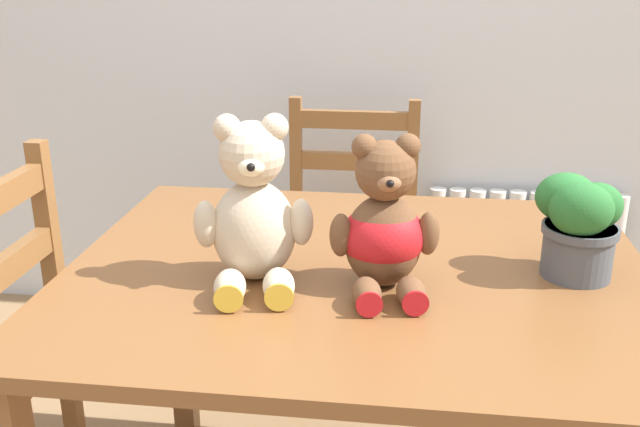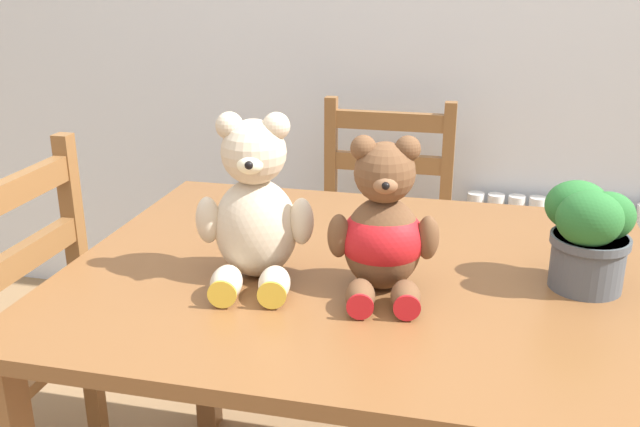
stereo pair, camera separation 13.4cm
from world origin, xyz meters
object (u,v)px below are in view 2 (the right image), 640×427
object	(u,v)px
teddy_bear_right	(383,231)
teddy_bear_left	(255,210)
wooden_chair_behind	(380,245)
potted_plant	(588,233)

from	to	relation	value
teddy_bear_right	teddy_bear_left	bearing A→B (deg)	-9.14
wooden_chair_behind	potted_plant	xyz separation A→B (m)	(0.52, -0.90, 0.43)
teddy_bear_left	teddy_bear_right	size ratio (longest dim) A/B	1.10
teddy_bear_left	teddy_bear_right	bearing A→B (deg)	169.86
teddy_bear_left	potted_plant	distance (m)	0.63
wooden_chair_behind	teddy_bear_left	size ratio (longest dim) A/B	2.81
wooden_chair_behind	potted_plant	distance (m)	1.12
teddy_bear_left	potted_plant	world-z (taller)	teddy_bear_left
teddy_bear_right	wooden_chair_behind	bearing A→B (deg)	-91.66
teddy_bear_right	potted_plant	distance (m)	0.38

